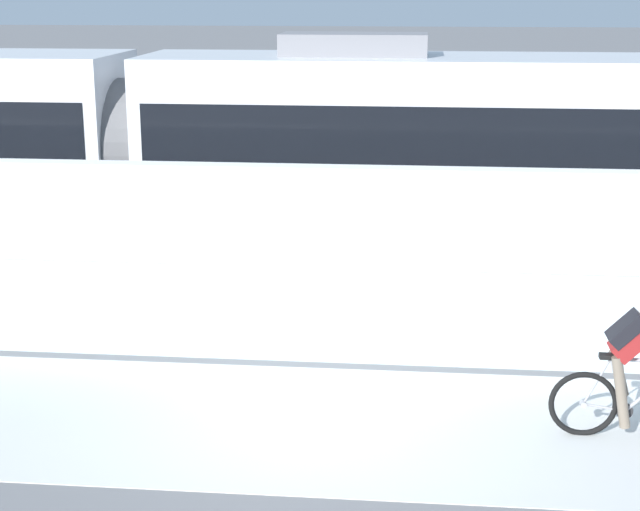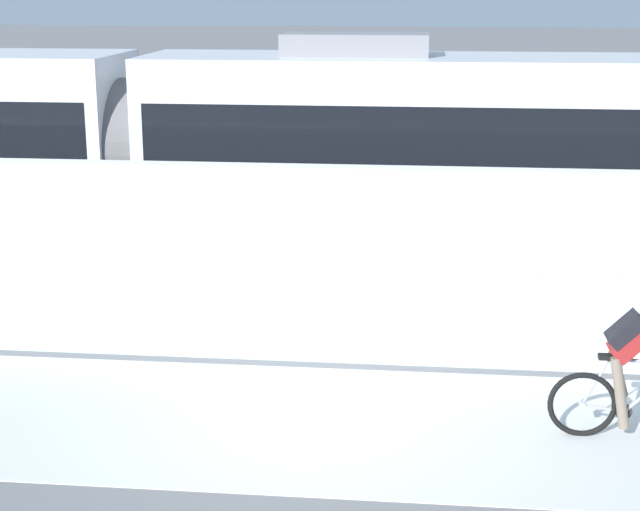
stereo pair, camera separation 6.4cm
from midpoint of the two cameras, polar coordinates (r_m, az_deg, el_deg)
name	(u,v)px [view 1 (the left image)]	position (r m, az deg, el deg)	size (l,w,h in m)	color
ground_plane	(312,424)	(11.01, -0.63, -9.55)	(200.00, 200.00, 0.00)	slate
bike_path_deck	(312,423)	(11.01, -0.63, -9.52)	(32.00, 3.20, 0.01)	silver
glass_parapet	(328,316)	(12.49, 0.30, -3.43)	(32.00, 0.05, 1.23)	silver
concrete_barrier_wall	(340,243)	(14.08, 0.99, 0.73)	(32.00, 0.36, 2.17)	white
tram_rail_near	(351,268)	(16.75, 1.68, -0.73)	(32.00, 0.08, 0.01)	#595654
tram_rail_far	(357,246)	(18.13, 2.00, 0.52)	(32.00, 0.08, 0.01)	#595654
tram	(134,146)	(17.70, -10.60, 6.16)	(22.56, 2.54, 3.81)	silver
cyclist_on_bike	(637,367)	(10.88, 17.42, -6.04)	(1.77, 0.58, 1.61)	black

